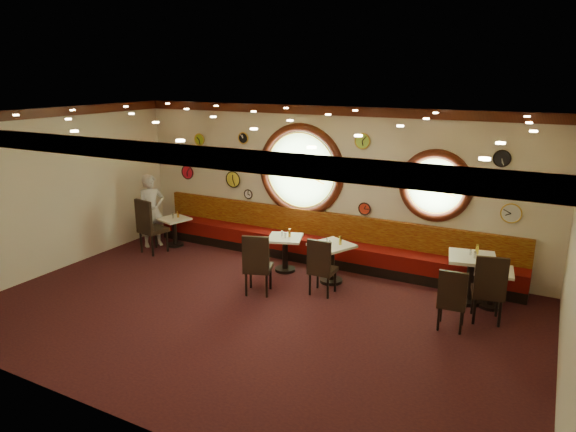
# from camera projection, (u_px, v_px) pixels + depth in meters

# --- Properties ---
(floor) EXTENTS (9.00, 6.00, 0.00)m
(floor) POSITION_uv_depth(u_px,v_px,m) (252.00, 313.00, 8.47)
(floor) COLOR black
(floor) RESTS_ON ground
(ceiling) EXTENTS (9.00, 6.00, 0.02)m
(ceiling) POSITION_uv_depth(u_px,v_px,m) (248.00, 117.00, 7.62)
(ceiling) COLOR #B18032
(ceiling) RESTS_ON wall_back
(wall_back) EXTENTS (9.00, 0.02, 3.20)m
(wall_back) POSITION_uv_depth(u_px,v_px,m) (327.00, 185.00, 10.60)
(wall_back) COLOR beige
(wall_back) RESTS_ON floor
(wall_front) EXTENTS (9.00, 0.02, 3.20)m
(wall_front) POSITION_uv_depth(u_px,v_px,m) (101.00, 288.00, 5.49)
(wall_front) COLOR beige
(wall_front) RESTS_ON floor
(wall_left) EXTENTS (0.02, 6.00, 3.20)m
(wall_left) POSITION_uv_depth(u_px,v_px,m) (56.00, 190.00, 10.08)
(wall_left) COLOR beige
(wall_left) RESTS_ON floor
(wall_right) EXTENTS (0.02, 6.00, 3.20)m
(wall_right) POSITION_uv_depth(u_px,v_px,m) (576.00, 269.00, 6.01)
(wall_right) COLOR beige
(wall_right) RESTS_ON floor
(molding_back) EXTENTS (9.00, 0.10, 0.18)m
(molding_back) POSITION_uv_depth(u_px,v_px,m) (328.00, 110.00, 10.15)
(molding_back) COLOR #3E150B
(molding_back) RESTS_ON wall_back
(molding_front) EXTENTS (9.00, 0.10, 0.18)m
(molding_front) POSITION_uv_depth(u_px,v_px,m) (90.00, 147.00, 5.13)
(molding_front) COLOR #3E150B
(molding_front) RESTS_ON wall_back
(molding_left) EXTENTS (0.10, 6.00, 0.18)m
(molding_left) POSITION_uv_depth(u_px,v_px,m) (48.00, 112.00, 9.65)
(molding_left) COLOR #3E150B
(molding_left) RESTS_ON wall_back
(banquette_base) EXTENTS (8.00, 0.55, 0.20)m
(banquette_base) POSITION_uv_depth(u_px,v_px,m) (320.00, 257.00, 10.76)
(banquette_base) COLOR black
(banquette_base) RESTS_ON floor
(banquette_seat) EXTENTS (8.00, 0.55, 0.30)m
(banquette_seat) POSITION_uv_depth(u_px,v_px,m) (320.00, 246.00, 10.69)
(banquette_seat) COLOR #5B0907
(banquette_seat) RESTS_ON banquette_base
(banquette_back) EXTENTS (8.00, 0.10, 0.55)m
(banquette_back) POSITION_uv_depth(u_px,v_px,m) (325.00, 225.00, 10.77)
(banquette_back) COLOR #661408
(banquette_back) RESTS_ON wall_back
(porthole_left_glass) EXTENTS (1.66, 0.02, 1.66)m
(porthole_left_glass) POSITION_uv_depth(u_px,v_px,m) (301.00, 170.00, 10.80)
(porthole_left_glass) COLOR #86B66D
(porthole_left_glass) RESTS_ON wall_back
(porthole_left_frame) EXTENTS (1.98, 0.18, 1.98)m
(porthole_left_frame) POSITION_uv_depth(u_px,v_px,m) (301.00, 170.00, 10.78)
(porthole_left_frame) COLOR #3E150B
(porthole_left_frame) RESTS_ON wall_back
(porthole_left_ring) EXTENTS (1.61, 0.03, 1.61)m
(porthole_left_ring) POSITION_uv_depth(u_px,v_px,m) (300.00, 171.00, 10.76)
(porthole_left_ring) COLOR gold
(porthole_left_ring) RESTS_ON wall_back
(porthole_right_glass) EXTENTS (1.10, 0.02, 1.10)m
(porthole_right_glass) POSITION_uv_depth(u_px,v_px,m) (435.00, 186.00, 9.55)
(porthole_right_glass) COLOR #86B66D
(porthole_right_glass) RESTS_ON wall_back
(porthole_right_frame) EXTENTS (1.38, 0.18, 1.38)m
(porthole_right_frame) POSITION_uv_depth(u_px,v_px,m) (435.00, 186.00, 9.53)
(porthole_right_frame) COLOR #3E150B
(porthole_right_frame) RESTS_ON wall_back
(porthole_right_ring) EXTENTS (1.09, 0.03, 1.09)m
(porthole_right_ring) POSITION_uv_depth(u_px,v_px,m) (435.00, 186.00, 9.51)
(porthole_right_ring) COLOR gold
(porthole_right_ring) RESTS_ON wall_back
(wall_clock_0) EXTENTS (0.28, 0.03, 0.28)m
(wall_clock_0) POSITION_uv_depth(u_px,v_px,m) (502.00, 158.00, 8.86)
(wall_clock_0) COLOR black
(wall_clock_0) RESTS_ON wall_back
(wall_clock_1) EXTENTS (0.34, 0.03, 0.34)m
(wall_clock_1) POSITION_uv_depth(u_px,v_px,m) (511.00, 213.00, 9.00)
(wall_clock_1) COLOR silver
(wall_clock_1) RESTS_ON wall_back
(wall_clock_2) EXTENTS (0.24, 0.03, 0.24)m
(wall_clock_2) POSITION_uv_depth(u_px,v_px,m) (365.00, 209.00, 10.29)
(wall_clock_2) COLOR red
(wall_clock_2) RESTS_ON wall_back
(wall_clock_3) EXTENTS (0.20, 0.03, 0.20)m
(wall_clock_3) POSITION_uv_depth(u_px,v_px,m) (248.00, 194.00, 11.53)
(wall_clock_3) COLOR white
(wall_clock_3) RESTS_ON wall_back
(wall_clock_4) EXTENTS (0.24, 0.03, 0.24)m
(wall_clock_4) POSITION_uv_depth(u_px,v_px,m) (243.00, 138.00, 11.24)
(wall_clock_4) COLOR black
(wall_clock_4) RESTS_ON wall_back
(wall_clock_5) EXTENTS (0.32, 0.03, 0.32)m
(wall_clock_5) POSITION_uv_depth(u_px,v_px,m) (188.00, 172.00, 12.20)
(wall_clock_5) COLOR red
(wall_clock_5) RESTS_ON wall_back
(wall_clock_6) EXTENTS (0.26, 0.03, 0.26)m
(wall_clock_6) POSITION_uv_depth(u_px,v_px,m) (200.00, 139.00, 11.81)
(wall_clock_6) COLOR #93B424
(wall_clock_6) RESTS_ON wall_back
(wall_clock_7) EXTENTS (0.30, 0.03, 0.30)m
(wall_clock_7) POSITION_uv_depth(u_px,v_px,m) (363.00, 141.00, 9.97)
(wall_clock_7) COLOR #A6DB44
(wall_clock_7) RESTS_ON wall_back
(wall_clock_8) EXTENTS (0.22, 0.03, 0.22)m
(wall_clock_8) POSITION_uv_depth(u_px,v_px,m) (391.00, 174.00, 9.86)
(wall_clock_8) COLOR #F9D353
(wall_clock_8) RESTS_ON wall_back
(wall_clock_9) EXTENTS (0.36, 0.03, 0.36)m
(wall_clock_9) POSITION_uv_depth(u_px,v_px,m) (233.00, 179.00, 11.63)
(wall_clock_9) COLOR yellow
(wall_clock_9) RESTS_ON wall_back
(table_a) EXTENTS (0.74, 0.74, 0.66)m
(table_a) POSITION_uv_depth(u_px,v_px,m) (175.00, 228.00, 11.67)
(table_a) COLOR black
(table_a) RESTS_ON floor
(table_b) EXTENTS (0.82, 0.82, 0.71)m
(table_b) POSITION_uv_depth(u_px,v_px,m) (285.00, 249.00, 10.17)
(table_b) COLOR black
(table_b) RESTS_ON floor
(table_c) EXTENTS (0.91, 0.91, 0.76)m
(table_c) POSITION_uv_depth(u_px,v_px,m) (331.00, 258.00, 9.61)
(table_c) COLOR black
(table_c) RESTS_ON floor
(table_d) EXTENTS (0.89, 0.89, 0.84)m
(table_d) POSITION_uv_depth(u_px,v_px,m) (471.00, 273.00, 8.75)
(table_d) COLOR black
(table_d) RESTS_ON floor
(table_e) EXTENTS (0.69, 0.69, 0.68)m
(table_e) POSITION_uv_depth(u_px,v_px,m) (492.00, 283.00, 8.58)
(table_e) COLOR black
(table_e) RESTS_ON floor
(chair_a) EXTENTS (0.59, 0.59, 0.75)m
(chair_a) POSITION_uv_depth(u_px,v_px,m) (149.00, 223.00, 11.10)
(chair_a) COLOR black
(chair_a) RESTS_ON floor
(chair_b) EXTENTS (0.60, 0.60, 0.70)m
(chair_b) POSITION_uv_depth(u_px,v_px,m) (257.00, 261.00, 9.00)
(chair_b) COLOR black
(chair_b) RESTS_ON floor
(chair_c) EXTENTS (0.45, 0.45, 0.65)m
(chair_c) POSITION_uv_depth(u_px,v_px,m) (321.00, 264.00, 9.00)
(chair_c) COLOR black
(chair_c) RESTS_ON floor
(chair_d) EXTENTS (0.45, 0.45, 0.62)m
(chair_d) POSITION_uv_depth(u_px,v_px,m) (452.00, 296.00, 7.75)
(chair_d) COLOR black
(chair_d) RESTS_ON floor
(chair_e) EXTENTS (0.57, 0.57, 0.71)m
(chair_e) POSITION_uv_depth(u_px,v_px,m) (489.00, 285.00, 7.96)
(chair_e) COLOR black
(chair_e) RESTS_ON floor
(condiment_a_salt) EXTENTS (0.03, 0.03, 0.10)m
(condiment_a_salt) POSITION_uv_depth(u_px,v_px,m) (173.00, 215.00, 11.70)
(condiment_a_salt) COLOR silver
(condiment_a_salt) RESTS_ON table_a
(condiment_b_salt) EXTENTS (0.04, 0.04, 0.11)m
(condiment_b_salt) POSITION_uv_depth(u_px,v_px,m) (282.00, 233.00, 10.14)
(condiment_b_salt) COLOR silver
(condiment_b_salt) RESTS_ON table_b
(condiment_c_salt) EXTENTS (0.04, 0.04, 0.10)m
(condiment_c_salt) POSITION_uv_depth(u_px,v_px,m) (327.00, 241.00, 9.58)
(condiment_c_salt) COLOR silver
(condiment_c_salt) RESTS_ON table_c
(condiment_d_salt) EXTENTS (0.04, 0.04, 0.10)m
(condiment_d_salt) POSITION_uv_depth(u_px,v_px,m) (471.00, 252.00, 8.71)
(condiment_d_salt) COLOR silver
(condiment_d_salt) RESTS_ON table_d
(condiment_a_pepper) EXTENTS (0.04, 0.04, 0.10)m
(condiment_a_pepper) POSITION_uv_depth(u_px,v_px,m) (173.00, 216.00, 11.58)
(condiment_a_pepper) COLOR silver
(condiment_a_pepper) RESTS_ON table_a
(condiment_b_pepper) EXTENTS (0.04, 0.04, 0.11)m
(condiment_b_pepper) POSITION_uv_depth(u_px,v_px,m) (285.00, 235.00, 10.02)
(condiment_b_pepper) COLOR silver
(condiment_b_pepper) RESTS_ON table_b
(condiment_c_pepper) EXTENTS (0.03, 0.03, 0.09)m
(condiment_c_pepper) POSITION_uv_depth(u_px,v_px,m) (330.00, 243.00, 9.47)
(condiment_c_pepper) COLOR #B7B8BC
(condiment_c_pepper) RESTS_ON table_c
(condiment_d_pepper) EXTENTS (0.04, 0.04, 0.11)m
(condiment_d_pepper) POSITION_uv_depth(u_px,v_px,m) (475.00, 255.00, 8.56)
(condiment_d_pepper) COLOR silver
(condiment_d_pepper) RESTS_ON table_d
(condiment_a_bottle) EXTENTS (0.05, 0.05, 0.15)m
(condiment_a_bottle) POSITION_uv_depth(u_px,v_px,m) (178.00, 214.00, 11.65)
(condiment_a_bottle) COLOR gold
(condiment_a_bottle) RESTS_ON table_a
(condiment_b_bottle) EXTENTS (0.05, 0.05, 0.17)m
(condiment_b_bottle) POSITION_uv_depth(u_px,v_px,m) (290.00, 233.00, 10.08)
(condiment_b_bottle) COLOR gold
(condiment_b_bottle) RESTS_ON table_b
(condiment_c_bottle) EXTENTS (0.05, 0.05, 0.17)m
(condiment_c_bottle) POSITION_uv_depth(u_px,v_px,m) (340.00, 240.00, 9.48)
(condiment_c_bottle) COLOR gold
(condiment_c_bottle) RESTS_ON table_c
(condiment_d_bottle) EXTENTS (0.05, 0.05, 0.18)m
(condiment_d_bottle) POSITION_uv_depth(u_px,v_px,m) (477.00, 249.00, 8.74)
(condiment_d_bottle) COLOR yellow
(condiment_d_bottle) RESTS_ON table_d
(condiment_e_salt) EXTENTS (0.04, 0.04, 0.11)m
(condiment_e_salt) POSITION_uv_depth(u_px,v_px,m) (491.00, 265.00, 8.57)
(condiment_e_salt) COLOR #BBBBC0
(condiment_e_salt) RESTS_ON table_e
(condiment_e_pepper) EXTENTS (0.03, 0.03, 0.09)m
(condiment_e_pepper) POSITION_uv_depth(u_px,v_px,m) (493.00, 268.00, 8.45)
(condiment_e_pepper) COLOR silver
(condiment_e_pepper) RESTS_ON table_e
(condiment_e_bottle) EXTENTS (0.06, 0.06, 0.18)m
(condiment_e_bottle) POSITION_uv_depth(u_px,v_px,m) (500.00, 264.00, 8.52)
(condiment_e_bottle) COLOR gold
(condiment_e_bottle) RESTS_ON table_e
(waiter) EXTENTS (0.64, 0.72, 1.65)m
(waiter) POSITION_uv_depth(u_px,v_px,m) (152.00, 211.00, 11.59)
(waiter) COLOR silver
(waiter) RESTS_ON floor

